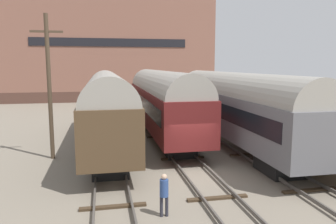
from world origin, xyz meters
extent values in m
plane|color=slate|center=(0.00, 0.00, 0.00)|extent=(200.00, 200.00, 0.00)
cube|color=#4C4742|center=(-5.01, 0.00, 0.18)|extent=(0.08, 60.00, 0.16)
cube|color=#4C4742|center=(-3.57, 0.00, 0.18)|extent=(0.08, 60.00, 0.16)
cube|color=#3D2D1E|center=(-4.29, -3.00, 0.05)|extent=(2.60, 0.24, 0.10)
cube|color=#3D2D1E|center=(-4.29, 3.00, 0.05)|extent=(2.60, 0.24, 0.10)
cube|color=#3D2D1E|center=(-4.29, 9.00, 0.05)|extent=(2.60, 0.24, 0.10)
cube|color=#3D2D1E|center=(-4.29, 15.00, 0.05)|extent=(2.60, 0.24, 0.10)
cube|color=#3D2D1E|center=(-4.29, 21.00, 0.05)|extent=(2.60, 0.24, 0.10)
cube|color=#3D2D1E|center=(-4.29, 27.00, 0.05)|extent=(2.60, 0.24, 0.10)
cube|color=#4C4742|center=(-0.72, 0.00, 0.18)|extent=(0.08, 60.00, 0.16)
cube|color=#4C4742|center=(0.72, 0.00, 0.18)|extent=(0.08, 60.00, 0.16)
cube|color=#3D2D1E|center=(0.00, -3.00, 0.05)|extent=(2.60, 0.24, 0.10)
cube|color=#3D2D1E|center=(0.00, 3.00, 0.05)|extent=(2.60, 0.24, 0.10)
cube|color=#3D2D1E|center=(0.00, 9.00, 0.05)|extent=(2.60, 0.24, 0.10)
cube|color=#3D2D1E|center=(0.00, 15.00, 0.05)|extent=(2.60, 0.24, 0.10)
cube|color=#3D2D1E|center=(0.00, 21.00, 0.05)|extent=(2.60, 0.24, 0.10)
cube|color=#3D2D1E|center=(0.00, 27.00, 0.05)|extent=(2.60, 0.24, 0.10)
cube|color=#4C4742|center=(3.57, 0.00, 0.18)|extent=(0.08, 60.00, 0.16)
cube|color=#4C4742|center=(5.01, 0.00, 0.18)|extent=(0.08, 60.00, 0.16)
cube|color=#3D2D1E|center=(4.29, -3.00, 0.05)|extent=(2.60, 0.24, 0.10)
cube|color=#3D2D1E|center=(4.29, 3.00, 0.05)|extent=(2.60, 0.24, 0.10)
cube|color=#3D2D1E|center=(4.29, 9.00, 0.05)|extent=(2.60, 0.24, 0.10)
cube|color=#3D2D1E|center=(4.29, 15.00, 0.05)|extent=(2.60, 0.24, 0.10)
cube|color=#3D2D1E|center=(4.29, 21.00, 0.05)|extent=(2.60, 0.24, 0.10)
cube|color=#3D2D1E|center=(4.29, 27.00, 0.05)|extent=(2.60, 0.24, 0.10)
cube|color=black|center=(4.29, 11.61, 0.50)|extent=(1.80, 2.40, 1.00)
cube|color=black|center=(4.29, -0.48, 0.50)|extent=(1.80, 2.40, 1.00)
cube|color=slate|center=(4.29, 5.57, 2.32)|extent=(2.93, 18.60, 2.65)
cube|color=black|center=(4.29, 5.57, 2.64)|extent=(2.97, 17.11, 0.95)
cylinder|color=gray|center=(4.29, 5.57, 3.65)|extent=(2.79, 18.23, 2.79)
cube|color=black|center=(-4.29, 12.24, 0.50)|extent=(1.80, 2.40, 1.00)
cube|color=black|center=(-4.29, 1.24, 0.50)|extent=(1.80, 2.40, 1.00)
cube|color=#4C3823|center=(-4.29, 6.74, 2.34)|extent=(2.91, 16.92, 2.68)
cube|color=black|center=(-4.29, 6.74, 2.66)|extent=(2.95, 15.56, 0.97)
cylinder|color=gray|center=(-4.29, 6.74, 3.68)|extent=(2.76, 16.58, 2.76)
cube|color=black|center=(0.00, 15.79, 0.50)|extent=(1.80, 2.40, 1.00)
cube|color=black|center=(0.00, 4.03, 0.50)|extent=(1.80, 2.40, 1.00)
cube|color=#5B1919|center=(0.00, 9.91, 2.32)|extent=(3.07, 18.11, 2.65)
cube|color=black|center=(0.00, 9.91, 2.64)|extent=(3.11, 16.66, 0.95)
cylinder|color=gray|center=(0.00, 9.91, 3.65)|extent=(2.91, 17.74, 2.91)
cube|color=brown|center=(6.83, -0.14, 0.93)|extent=(2.44, 11.96, 0.10)
cylinder|color=brown|center=(5.76, 5.69, 0.44)|extent=(0.20, 0.20, 0.88)
cylinder|color=brown|center=(7.90, 5.69, 0.44)|extent=(0.20, 0.20, 0.88)
cylinder|color=brown|center=(5.76, -0.14, 0.44)|extent=(0.20, 0.20, 0.88)
cylinder|color=#282833|center=(-2.57, -4.09, 0.39)|extent=(0.12, 0.12, 0.77)
cylinder|color=#282833|center=(-2.37, -4.09, 0.39)|extent=(0.12, 0.12, 0.77)
cylinder|color=navy|center=(-2.47, -4.09, 1.09)|extent=(0.32, 0.32, 0.64)
sphere|color=tan|center=(-2.47, -4.09, 1.52)|extent=(0.21, 0.21, 0.21)
cylinder|color=#473828|center=(-7.58, 4.68, 4.21)|extent=(0.24, 0.24, 8.43)
cube|color=#473828|center=(-7.58, 4.68, 7.41)|extent=(1.80, 0.12, 0.12)
cube|color=#4F342A|center=(-3.19, 41.40, 0.80)|extent=(32.54, 13.41, 1.61)
cube|color=brown|center=(-3.19, 41.40, 8.83)|extent=(32.54, 13.41, 14.45)
cube|color=black|center=(-3.19, 34.65, 8.83)|extent=(22.78, 0.10, 1.20)
camera|label=1|loc=(-4.59, -15.30, 5.54)|focal=35.00mm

